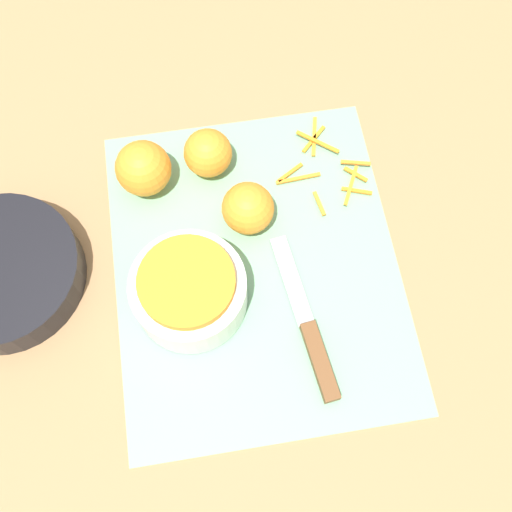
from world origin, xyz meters
The scene contains 9 objects.
ground_plane centered at (0.00, 0.00, 0.00)m, with size 4.00×4.00×0.00m, color #9E754C.
cutting_board centered at (0.00, 0.00, 0.00)m, with size 0.46×0.37×0.01m.
bowl_speckled centered at (-0.03, 0.09, 0.04)m, with size 0.14×0.14×0.08m.
bowl_dark centered at (0.03, 0.33, 0.02)m, with size 0.21×0.21×0.05m.
knife centered at (-0.12, -0.05, 0.01)m, with size 0.23×0.05×0.02m.
orange_left centered at (0.15, 0.13, 0.04)m, with size 0.08×0.08×0.08m.
orange_right centered at (0.07, 0.00, 0.04)m, with size 0.07×0.07×0.07m.
orange_back centered at (0.16, 0.04, 0.04)m, with size 0.07×0.07×0.07m.
peel_pile centered at (0.13, -0.12, 0.01)m, with size 0.16×0.14×0.01m.
Camera 1 is at (-0.29, 0.05, 0.74)m, focal length 42.00 mm.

